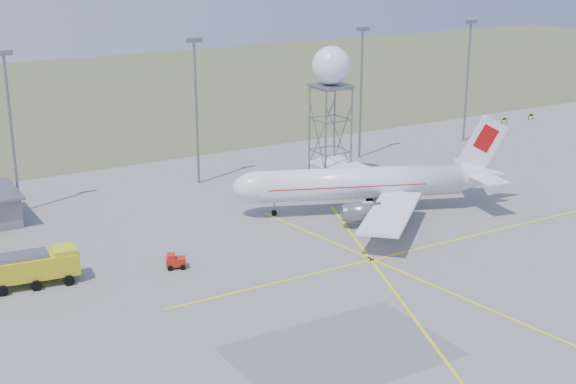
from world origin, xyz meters
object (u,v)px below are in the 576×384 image
fire_truck (36,269)px  baggage_tug (175,263)px  airliner_main (365,183)px  radar_tower (331,107)px

fire_truck → baggage_tug: bearing=-5.7°
fire_truck → airliner_main: bearing=9.9°
radar_tower → baggage_tug: (-31.46, -18.26, -10.26)m
airliner_main → fire_truck: 41.93m
radar_tower → baggage_tug: 37.80m
radar_tower → airliner_main: bearing=-104.2°
airliner_main → baggage_tug: bearing=32.1°
radar_tower → baggage_tug: radar_tower is taller
airliner_main → baggage_tug: airliner_main is taller
radar_tower → baggage_tug: bearing=-149.9°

